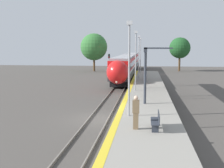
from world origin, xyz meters
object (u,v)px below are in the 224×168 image
person_waiting (136,112)px  lamppost_far (139,54)px  platform_bench (157,120)px  lamppost_mid (136,57)px  lamppost_near (129,63)px  train (128,64)px  railway_signal (109,64)px  lamppost_farthest (140,53)px

person_waiting → lamppost_far: (-0.56, 24.05, 2.42)m
platform_bench → lamppost_mid: bearing=97.1°
lamppost_near → train: bearing=93.8°
lamppost_near → lamppost_far: bearing=90.0°
railway_signal → lamppost_far: lamppost_far is taller
person_waiting → railway_signal: 30.50m
train → person_waiting: (2.95, -38.90, -0.31)m
lamppost_mid → railway_signal: bearing=106.5°
train → platform_bench: bearing=-84.0°
train → lamppost_farthest: size_ratio=7.17×
lamppost_near → person_waiting: bearing=-79.2°
lamppost_mid → train: bearing=95.4°
platform_bench → lamppost_farthest: lamppost_farthest is taller
platform_bench → lamppost_mid: lamppost_mid is taller
railway_signal → lamppost_near: size_ratio=0.72×
platform_bench → person_waiting: bearing=-172.2°
lamppost_near → lamppost_farthest: 31.73m
train → platform_bench: 38.97m
platform_bench → lamppost_near: bearing=121.1°
person_waiting → lamppost_far: lamppost_far is taller
railway_signal → lamppost_farthest: (4.89, 4.63, 1.75)m
train → lamppost_near: (2.39, -36.00, 2.12)m
railway_signal → lamppost_near: 27.59m
person_waiting → lamppost_farthest: lamppost_farthest is taller
platform_bench → railway_signal: bearing=102.4°
person_waiting → lamppost_far: size_ratio=0.31×
train → lamppost_farthest: (2.39, -4.27, 2.12)m
railway_signal → lamppost_near: lamppost_near is taller
lamppost_mid → lamppost_farthest: 21.15m
train → lamppost_mid: 25.62m
person_waiting → lamppost_mid: bearing=92.4°
train → lamppost_far: 15.19m
person_waiting → lamppost_mid: size_ratio=0.31×
railway_signal → lamppost_mid: 17.32m
platform_bench → lamppost_far: (-1.66, 23.90, 2.90)m
lamppost_mid → lamppost_farthest: same height
train → railway_signal: bearing=-105.7°
person_waiting → train: bearing=94.3°
train → platform_bench: train is taller
platform_bench → lamppost_near: size_ratio=0.29×
person_waiting → platform_bench: bearing=7.8°
railway_signal → lamppost_near: (4.89, -27.10, 1.75)m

